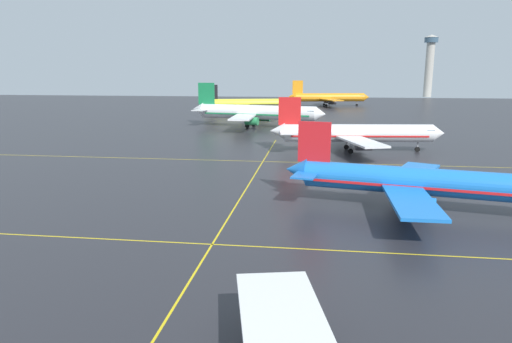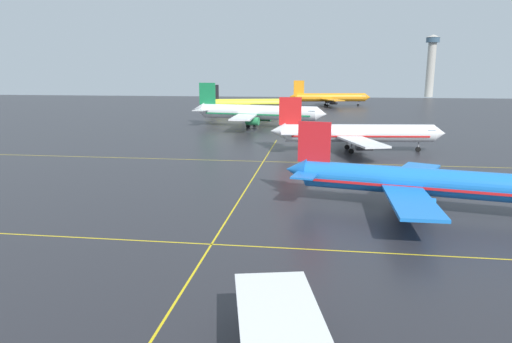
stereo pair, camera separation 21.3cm
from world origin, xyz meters
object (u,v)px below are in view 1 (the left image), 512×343
Objects in this scene: airliner_second_row at (417,182)px; airliner_distant_taxiway at (328,97)px; airliner_far_left_stand at (255,112)px; airliner_far_right_stand at (247,104)px; airliner_third_row at (356,133)px; control_tower at (430,61)px.

airliner_distant_taxiway is (-6.82, 167.77, 0.64)m from airliner_second_row.
airliner_far_left_stand is 1.16× the size of airliner_far_right_stand.
airliner_third_row is 127.05m from airliner_distant_taxiway.
airliner_far_right_stand is (-35.88, 85.00, -0.01)m from airliner_third_row.
control_tower is (62.81, 217.69, 18.84)m from airliner_third_row.
airliner_far_right_stand is 0.92× the size of airliner_distant_taxiway.
airliner_far_left_stand is 1.07× the size of airliner_distant_taxiway.
airliner_far_right_stand is 166.44m from control_tower.
airliner_third_row is at bearing -88.70° from airliner_distant_taxiway.
airliner_far_right_stand reaches higher than airliner_second_row.
control_tower reaches higher than airliner_far_left_stand.
airliner_far_left_stand reaches higher than airliner_distant_taxiway.
control_tower reaches higher than airliner_distant_taxiway.
airliner_second_row is at bearing -72.42° from airliner_far_right_stand.
airliner_distant_taxiway is 113.49m from control_tower.
airliner_third_row is 0.92× the size of control_tower.
airliner_third_row is 92.27m from airliner_far_right_stand.
airliner_second_row is 0.79× the size of airliner_far_left_stand.
airliner_distant_taxiway is (-2.87, 127.02, 0.30)m from airliner_third_row.
airliner_distant_taxiway reaches higher than airliner_second_row.
airliner_third_row is at bearing -106.09° from control_tower.
airliner_far_left_stand is (-30.20, 80.09, 0.93)m from airliner_second_row.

